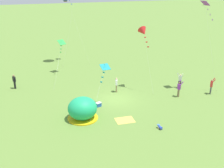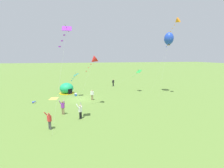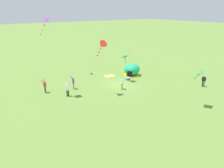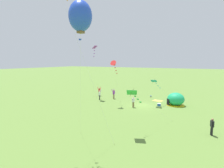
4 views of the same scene
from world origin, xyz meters
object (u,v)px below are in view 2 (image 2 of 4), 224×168
(toddler_crawling, at_px, (34,102))
(kite_orange, at_px, (177,21))
(kite_purple, at_px, (66,32))
(kite_red, at_px, (94,60))
(person_watching_sky, at_px, (113,82))
(person_near_tent, at_px, (80,111))
(popup_tent, at_px, (67,88))
(kite_green, at_px, (138,72))
(person_center_field, at_px, (92,94))
(kite_blue, at_px, (169,39))
(cooler_box, at_px, (76,95))
(person_flying_kite, at_px, (63,107))
(person_arms_raised, at_px, (49,120))
(kite_teal, at_px, (75,76))

(toddler_crawling, distance_m, kite_orange, 26.75)
(kite_purple, bearing_deg, kite_red, 152.83)
(kite_orange, bearing_deg, toddler_crawling, -91.41)
(person_watching_sky, bearing_deg, person_near_tent, -23.08)
(popup_tent, distance_m, kite_green, 14.54)
(person_center_field, height_order, kite_blue, kite_blue)
(person_near_tent, bearing_deg, toddler_crawling, -136.51)
(popup_tent, bearing_deg, person_near_tent, 11.73)
(kite_purple, xyz_separation_m, kite_blue, (-10.94, 17.40, 1.02))
(cooler_box, distance_m, kite_purple, 15.54)
(toddler_crawling, relative_size, person_flying_kite, 0.29)
(person_near_tent, height_order, person_arms_raised, same)
(popup_tent, distance_m, person_watching_sky, 11.62)
(kite_orange, bearing_deg, person_arms_raised, -64.94)
(person_near_tent, distance_m, kite_teal, 10.48)
(person_arms_raised, bearing_deg, popup_tent, 178.91)
(kite_orange, bearing_deg, person_watching_sky, -142.54)
(toddler_crawling, relative_size, person_center_field, 0.32)
(kite_purple, bearing_deg, person_near_tent, 149.60)
(kite_purple, height_order, kite_teal, kite_purple)
(person_arms_raised, height_order, kite_blue, kite_blue)
(kite_blue, height_order, kite_red, kite_blue)
(person_center_field, distance_m, kite_green, 10.75)
(cooler_box, bearing_deg, kite_red, 23.81)
(person_flying_kite, bearing_deg, person_center_field, 144.73)
(kite_orange, xyz_separation_m, kite_red, (2.83, -14.29, -6.34))
(person_arms_raised, bearing_deg, toddler_crawling, -156.47)
(kite_teal, bearing_deg, person_near_tent, 4.54)
(toddler_crawling, height_order, person_center_field, person_center_field)
(person_watching_sky, distance_m, kite_red, 16.16)
(person_flying_kite, bearing_deg, kite_green, 125.27)
(toddler_crawling, bearing_deg, kite_green, 101.64)
(person_flying_kite, xyz_separation_m, kite_purple, (3.51, 1.15, 8.42))
(cooler_box, distance_m, person_watching_sky, 11.38)
(kite_purple, distance_m, kite_red, 7.15)
(popup_tent, xyz_separation_m, toddler_crawling, (5.49, -4.46, -0.82))
(person_watching_sky, xyz_separation_m, kite_red, (14.00, -5.73, 5.71))
(popup_tent, relative_size, toddler_crawling, 5.09)
(person_center_field, distance_m, kite_teal, 4.70)
(person_arms_raised, relative_size, person_center_field, 1.10)
(kite_purple, xyz_separation_m, kite_red, (-5.87, 3.01, -2.75))
(toddler_crawling, relative_size, kite_teal, 0.13)
(kite_red, bearing_deg, kite_purple, -27.17)
(person_near_tent, xyz_separation_m, kite_blue, (-9.23, 16.39, 9.44))
(toddler_crawling, xyz_separation_m, person_center_field, (0.05, 9.05, 0.79))
(cooler_box, bearing_deg, toddler_crawling, -62.47)
(person_arms_raised, xyz_separation_m, kite_orange, (-9.02, 19.29, 12.02))
(kite_teal, height_order, kite_orange, kite_orange)
(person_near_tent, distance_m, person_watching_sky, 19.73)
(person_arms_raised, bearing_deg, kite_green, 132.99)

